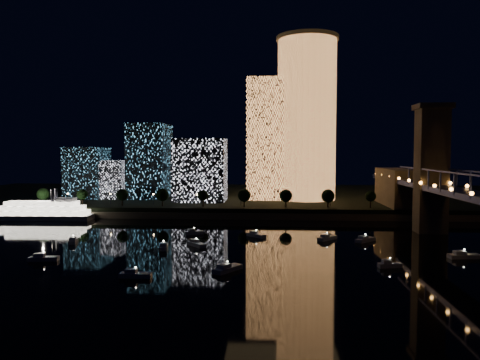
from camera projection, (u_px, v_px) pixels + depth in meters
name	position (u px, v px, depth m)	size (l,w,h in m)	color
ground	(262.00, 259.00, 137.48)	(520.00, 520.00, 0.00)	black
far_bank	(266.00, 197.00, 296.70)	(420.00, 160.00, 5.00)	black
seawall	(265.00, 216.00, 219.07)	(420.00, 6.00, 3.00)	#6B5E4C
tower_cylindrical	(307.00, 119.00, 258.07)	(34.00, 34.00, 89.33)	#F89A4F
tower_rectangular	(266.00, 139.00, 261.32)	(21.03, 21.03, 66.91)	#F89A4F
midrise_blocks	(146.00, 168.00, 264.51)	(91.91, 41.46, 42.41)	white
riverboat	(38.00, 212.00, 217.01)	(49.57, 11.68, 14.85)	silver
motorboats	(243.00, 248.00, 149.05)	(132.85, 65.49, 2.78)	silver
esplanade_trees	(203.00, 195.00, 226.42)	(165.61, 6.41, 8.70)	black
street_lamps	(197.00, 197.00, 232.74)	(132.70, 0.70, 5.65)	black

